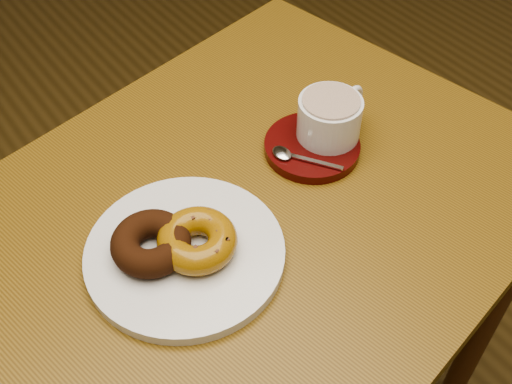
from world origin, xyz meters
TOP-DOWN VIEW (x-y plane):
  - cafe_table at (0.17, 0.14)m, footprint 0.99×0.82m
  - donut_plate at (0.05, 0.11)m, footprint 0.29×0.29m
  - donut_cinnamon at (0.02, 0.13)m, footprint 0.14×0.14m
  - donut_caramel at (0.07, 0.10)m, footprint 0.12×0.12m
  - saucer at (0.32, 0.17)m, footprint 0.15×0.15m
  - coffee_cup at (0.35, 0.17)m, footprint 0.13×0.10m
  - teaspoon at (0.27, 0.17)m, footprint 0.07×0.10m

SIDE VIEW (x-z plane):
  - cafe_table at x=0.17m, z-range 0.28..1.11m
  - saucer at x=0.32m, z-range 0.83..0.85m
  - donut_plate at x=0.05m, z-range 0.83..0.85m
  - teaspoon at x=0.27m, z-range 0.85..0.85m
  - donut_cinnamon at x=0.02m, z-range 0.85..0.88m
  - donut_caramel at x=0.07m, z-range 0.85..0.88m
  - coffee_cup at x=0.35m, z-range 0.85..0.91m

